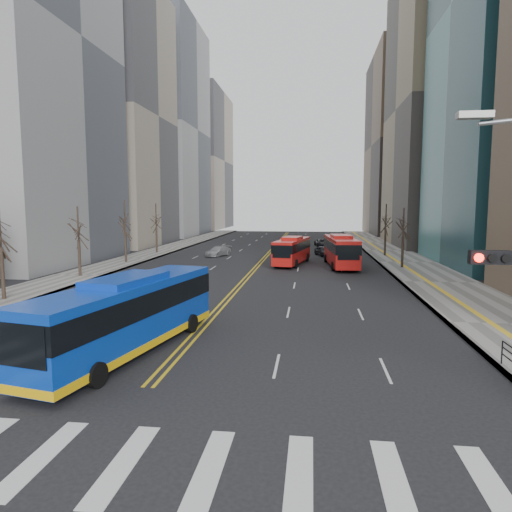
% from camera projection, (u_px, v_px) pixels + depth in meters
% --- Properties ---
extents(ground, '(220.00, 220.00, 0.00)m').
position_uv_depth(ground, '(82.00, 460.00, 12.43)').
color(ground, black).
extents(sidewalk_right, '(7.00, 130.00, 0.15)m').
position_uv_depth(sidewalk_right, '(407.00, 262.00, 54.69)').
color(sidewalk_right, slate).
rests_on(sidewalk_right, ground).
extents(sidewalk_left, '(5.00, 130.00, 0.15)m').
position_uv_depth(sidewalk_left, '(135.00, 258.00, 58.81)').
color(sidewalk_left, slate).
rests_on(sidewalk_left, ground).
extents(crosswalk, '(26.70, 4.00, 0.01)m').
position_uv_depth(crosswalk, '(82.00, 460.00, 12.43)').
color(crosswalk, silver).
rests_on(crosswalk, ground).
extents(centerline, '(0.55, 100.00, 0.01)m').
position_uv_depth(centerline, '(269.00, 253.00, 66.68)').
color(centerline, gold).
rests_on(centerline, ground).
extents(office_towers, '(83.00, 134.00, 58.00)m').
position_uv_depth(office_towers, '(278.00, 104.00, 77.34)').
color(office_towers, '#98989A').
rests_on(office_towers, ground).
extents(street_trees, '(35.20, 47.20, 7.60)m').
position_uv_depth(street_trees, '(182.00, 225.00, 46.84)').
color(street_trees, '#2C211B').
rests_on(street_trees, ground).
extents(blue_bus, '(5.10, 12.83, 3.64)m').
position_uv_depth(blue_bus, '(128.00, 313.00, 21.34)').
color(blue_bus, '#0C3BBC').
rests_on(blue_bus, ground).
extents(red_bus_near, '(3.51, 11.55, 3.60)m').
position_uv_depth(red_bus_near, '(341.00, 249.00, 51.45)').
color(red_bus_near, red).
rests_on(red_bus_near, ground).
extents(red_bus_far, '(4.18, 10.46, 3.26)m').
position_uv_depth(red_bus_far, '(292.00, 249.00, 53.40)').
color(red_bus_far, red).
rests_on(red_bus_far, ground).
extents(car_dark_mid, '(2.78, 4.24, 1.34)m').
position_uv_depth(car_dark_mid, '(323.00, 251.00, 62.48)').
color(car_dark_mid, black).
rests_on(car_dark_mid, ground).
extents(car_silver, '(3.48, 4.96, 1.33)m').
position_uv_depth(car_silver, '(218.00, 251.00, 62.33)').
color(car_silver, '#A3A4A8').
rests_on(car_silver, ground).
extents(car_dark_far, '(2.58, 4.41, 1.15)m').
position_uv_depth(car_dark_far, '(321.00, 243.00, 77.46)').
color(car_dark_far, black).
rests_on(car_dark_far, ground).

